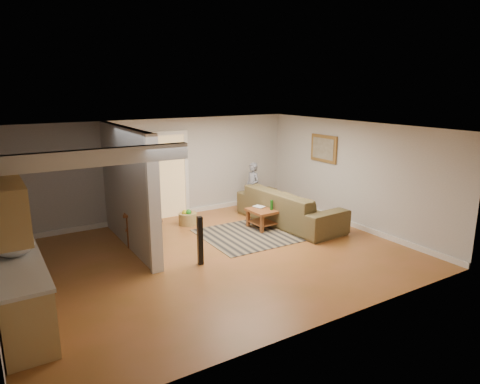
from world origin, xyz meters
The scene contains 11 objects.
ground centered at (0.00, 0.00, 0.00)m, with size 7.50×7.50×0.00m, color brown.
room_shell centered at (-1.07, 0.43, 1.46)m, with size 7.54×6.02×2.52m.
area_rug centered at (1.60, 0.69, 0.01)m, with size 2.66×1.95×0.01m, color black.
sofa centered at (2.60, 0.91, 0.00)m, with size 2.89×1.13×0.84m, color #443722.
coffee_table centered at (2.13, 0.96, 0.36)m, with size 1.20×0.73×0.69m.
tv_console centered at (-0.94, 1.72, 0.66)m, with size 0.84×1.23×0.99m.
speaker_left centered at (-0.38, -0.20, 0.47)m, with size 0.09×0.09×0.94m, color black.
speaker_right centered at (-0.62, 1.97, 0.54)m, with size 0.11×0.11×1.08m, color black.
toy_basket centered at (0.44, 2.11, 0.16)m, with size 0.44×0.44×0.40m.
child centered at (2.40, 2.25, 0.00)m, with size 0.48×0.32×1.32m, color slate.
toddler centered at (-0.21, 2.70, 0.00)m, with size 0.43×0.34×0.89m, color #212346.
Camera 1 is at (-3.69, -6.98, 3.26)m, focal length 32.00 mm.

